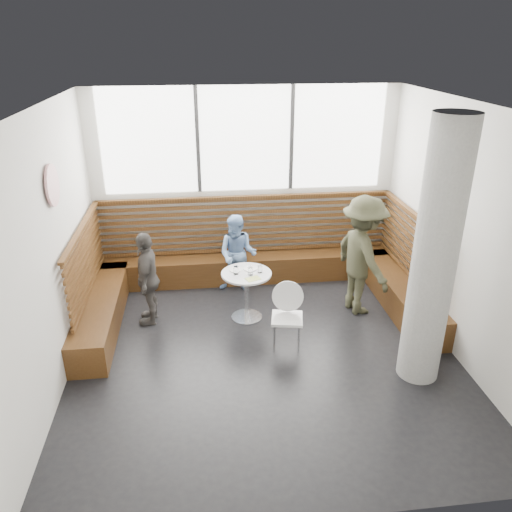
{
  "coord_description": "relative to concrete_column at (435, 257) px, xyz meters",
  "views": [
    {
      "loc": [
        -0.77,
        -5.47,
        3.92
      ],
      "look_at": [
        0.0,
        1.0,
        1.0
      ],
      "focal_mm": 35.0,
      "sensor_mm": 36.0,
      "label": 1
    }
  ],
  "objects": [
    {
      "name": "cafe_chair",
      "position": [
        -1.53,
        0.84,
        -1.08
      ],
      "size": [
        0.43,
        0.42,
        0.89
      ],
      "rotation": [
        0.0,
        0.0,
        -0.19
      ],
      "color": "white",
      "rests_on": "ground"
    },
    {
      "name": "plate_near",
      "position": [
        -2.14,
        1.68,
        -0.84
      ],
      "size": [
        0.18,
        0.18,
        0.01
      ],
      "primitive_type": "cylinder",
      "color": "white",
      "rests_on": "cafe_table"
    },
    {
      "name": "child_back",
      "position": [
        -2.04,
        2.47,
        -0.95
      ],
      "size": [
        0.76,
        0.67,
        1.31
      ],
      "primitive_type": "imported",
      "rotation": [
        0.0,
        0.0,
        -0.32
      ],
      "color": "#81A9DF",
      "rests_on": "ground"
    },
    {
      "name": "menu_card",
      "position": [
        -1.92,
        1.37,
        -0.85
      ],
      "size": [
        0.24,
        0.21,
        0.0
      ],
      "primitive_type": "cube",
      "rotation": [
        0.0,
        0.0,
        0.39
      ],
      "color": "#A5C64C",
      "rests_on": "cafe_table"
    },
    {
      "name": "child_left",
      "position": [
        -3.41,
        1.68,
        -0.9
      ],
      "size": [
        0.39,
        0.84,
        1.4
      ],
      "primitive_type": "imported",
      "rotation": [
        0.0,
        0.0,
        -1.64
      ],
      "color": "#4E4A47",
      "rests_on": "ground"
    },
    {
      "name": "booth",
      "position": [
        -1.85,
        2.37,
        -1.19
      ],
      "size": [
        5.0,
        2.5,
        1.44
      ],
      "color": "#3F250F",
      "rests_on": "ground"
    },
    {
      "name": "adult_man",
      "position": [
        -0.26,
        1.63,
        -0.69
      ],
      "size": [
        0.96,
        1.31,
        1.82
      ],
      "primitive_type": "imported",
      "rotation": [
        0.0,
        0.0,
        1.83
      ],
      "color": "#3D3E29",
      "rests_on": "ground"
    },
    {
      "name": "glass_mid",
      "position": [
        -1.94,
        1.51,
        -0.79
      ],
      "size": [
        0.08,
        0.08,
        0.12
      ],
      "primitive_type": "cylinder",
      "color": "white",
      "rests_on": "cafe_table"
    },
    {
      "name": "glass_left",
      "position": [
        -2.14,
        1.56,
        -0.79
      ],
      "size": [
        0.07,
        0.07,
        0.12
      ],
      "primitive_type": "cylinder",
      "color": "white",
      "rests_on": "cafe_table"
    },
    {
      "name": "wall_art",
      "position": [
        -4.31,
        1.0,
        0.7
      ],
      "size": [
        0.03,
        0.5,
        0.5
      ],
      "primitive_type": "cylinder",
      "rotation": [
        0.0,
        1.57,
        0.0
      ],
      "color": "white",
      "rests_on": "room"
    },
    {
      "name": "room",
      "position": [
        -1.85,
        0.6,
        0.0
      ],
      "size": [
        5.0,
        5.0,
        3.2
      ],
      "color": "silver",
      "rests_on": "ground"
    },
    {
      "name": "plate_far",
      "position": [
        -1.93,
        1.69,
        -0.84
      ],
      "size": [
        0.2,
        0.2,
        0.01
      ],
      "primitive_type": "cylinder",
      "color": "white",
      "rests_on": "cafe_table"
    },
    {
      "name": "glass_right",
      "position": [
        -1.79,
        1.57,
        -0.79
      ],
      "size": [
        0.07,
        0.07,
        0.11
      ],
      "primitive_type": "cylinder",
      "color": "white",
      "rests_on": "cafe_table"
    },
    {
      "name": "concrete_column",
      "position": [
        0.0,
        0.0,
        0.0
      ],
      "size": [
        0.5,
        0.5,
        3.2
      ],
      "primitive_type": "cylinder",
      "color": "gray",
      "rests_on": "ground"
    },
    {
      "name": "cafe_table",
      "position": [
        -1.99,
        1.58,
        -1.06
      ],
      "size": [
        0.73,
        0.73,
        0.75
      ],
      "color": "silver",
      "rests_on": "ground"
    }
  ]
}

